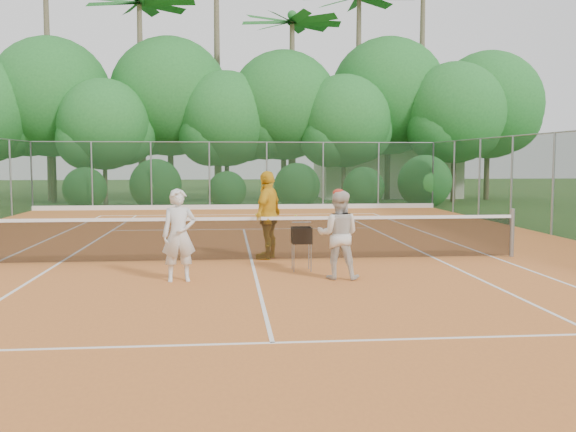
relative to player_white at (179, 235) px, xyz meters
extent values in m
plane|color=#284719|center=(1.40, 2.28, -0.86)|extent=(120.00, 120.00, 0.00)
cube|color=#C76E2E|center=(1.40, 2.28, -0.85)|extent=(18.00, 36.00, 0.02)
cube|color=beige|center=(10.40, 26.28, 0.64)|extent=(8.00, 5.00, 3.00)
cylinder|color=gray|center=(7.33, 2.28, -0.29)|extent=(0.10, 0.10, 1.10)
cube|color=black|center=(1.40, 2.28, -0.38)|extent=(11.87, 0.03, 0.86)
cube|color=white|center=(1.40, 2.28, 0.08)|extent=(11.87, 0.04, 0.07)
imported|color=silver|center=(0.00, 0.00, 0.00)|extent=(0.66, 0.47, 1.68)
imported|color=beige|center=(2.92, -0.03, -0.02)|extent=(0.92, 0.80, 1.64)
ellipsoid|color=red|center=(2.92, -0.03, 0.76)|extent=(0.22, 0.22, 0.14)
imported|color=gold|center=(1.78, 2.52, 0.14)|extent=(0.94, 1.24, 1.96)
cylinder|color=gray|center=(2.17, 0.74, -0.57)|extent=(0.02, 0.02, 0.55)
cylinder|color=gray|center=(2.51, 1.08, -0.57)|extent=(0.02, 0.02, 0.55)
cube|color=black|center=(2.34, 0.91, -0.13)|extent=(0.38, 0.38, 0.32)
sphere|color=#D2E735|center=(2.03, 13.83, -0.81)|extent=(0.07, 0.07, 0.07)
sphere|color=#C0D832|center=(3.56, 13.19, -0.81)|extent=(0.07, 0.07, 0.07)
sphere|color=yellow|center=(4.84, 11.96, -0.81)|extent=(0.07, 0.07, 0.07)
cube|color=white|center=(1.40, 14.16, -0.84)|extent=(11.03, 0.06, 0.01)
cube|color=white|center=(6.88, 2.28, -0.84)|extent=(0.06, 23.77, 0.01)
cube|color=white|center=(-2.71, 2.28, -0.84)|extent=(0.06, 23.77, 0.01)
cube|color=white|center=(5.51, 2.28, -0.84)|extent=(0.06, 23.77, 0.01)
cube|color=white|center=(1.40, 8.68, -0.84)|extent=(8.23, 0.06, 0.01)
cube|color=white|center=(1.40, -4.12, -0.84)|extent=(8.23, 0.06, 0.01)
cube|color=white|center=(1.40, 2.28, -0.84)|extent=(0.06, 12.80, 0.01)
cube|color=#19381E|center=(1.40, 17.28, 0.66)|extent=(18.00, 0.02, 3.00)
cylinder|color=gray|center=(-7.60, 17.28, 0.66)|extent=(0.07, 0.07, 3.00)
cylinder|color=gray|center=(10.40, 17.28, 0.66)|extent=(0.07, 0.07, 3.00)
cylinder|color=gray|center=(-7.60, 17.28, 0.66)|extent=(0.07, 0.07, 3.00)
cylinder|color=gray|center=(10.40, 17.28, 0.66)|extent=(0.07, 0.07, 3.00)
cylinder|color=brown|center=(-8.10, 22.78, 1.34)|extent=(0.30, 0.30, 4.40)
sphere|color=#216425|center=(-8.10, 22.78, 4.59)|extent=(6.16, 6.16, 6.16)
cylinder|color=brown|center=(-5.10, 20.78, 0.74)|extent=(0.22, 0.22, 3.20)
sphere|color=#216425|center=(-5.10, 20.78, 3.11)|extent=(4.48, 4.48, 4.48)
cylinder|color=brown|center=(-2.10, 23.28, 1.39)|extent=(0.31, 0.31, 4.50)
sphere|color=#216425|center=(-2.10, 23.28, 4.72)|extent=(6.30, 6.30, 6.30)
cylinder|color=brown|center=(0.90, 21.78, 0.89)|extent=(0.24, 0.24, 3.50)
sphere|color=#216425|center=(0.90, 21.78, 3.48)|extent=(4.90, 4.90, 4.90)
cylinder|color=brown|center=(3.90, 22.28, 1.19)|extent=(0.28, 0.28, 4.10)
sphere|color=#216425|center=(3.90, 22.28, 4.22)|extent=(5.74, 5.74, 5.74)
cylinder|color=brown|center=(6.90, 21.08, 0.84)|extent=(0.23, 0.23, 3.40)
sphere|color=#216425|center=(6.90, 21.08, 3.35)|extent=(4.76, 4.76, 4.76)
cylinder|color=brown|center=(9.90, 23.78, 1.46)|extent=(0.32, 0.32, 4.65)
sphere|color=#216425|center=(9.90, 23.78, 4.90)|extent=(6.51, 6.51, 6.51)
cylinder|color=brown|center=(12.90, 21.48, 1.04)|extent=(0.26, 0.26, 3.80)
sphere|color=#216425|center=(12.90, 21.48, 3.85)|extent=(5.32, 5.32, 5.32)
cylinder|color=brown|center=(15.40, 23.08, 1.26)|extent=(0.29, 0.29, 4.25)
sphere|color=#216425|center=(15.40, 23.08, 4.41)|extent=(5.95, 5.95, 5.95)
cone|color=brown|center=(-8.60, 24.28, 5.64)|extent=(0.44, 0.44, 13.00)
cone|color=brown|center=(-3.60, 23.28, 4.64)|extent=(0.44, 0.44, 11.00)
cone|color=brown|center=(0.40, 25.28, 6.64)|extent=(0.44, 0.44, 15.00)
cone|color=brown|center=(4.40, 22.78, 4.14)|extent=(0.44, 0.44, 10.00)
sphere|color=#216425|center=(4.40, 22.78, 8.99)|extent=(0.50, 0.50, 0.50)
cone|color=brown|center=(8.40, 24.78, 5.14)|extent=(0.44, 0.44, 12.00)
cone|color=brown|center=(12.40, 25.78, 6.14)|extent=(0.44, 0.44, 14.00)
camera|label=1|loc=(0.86, -11.67, 1.36)|focal=40.00mm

